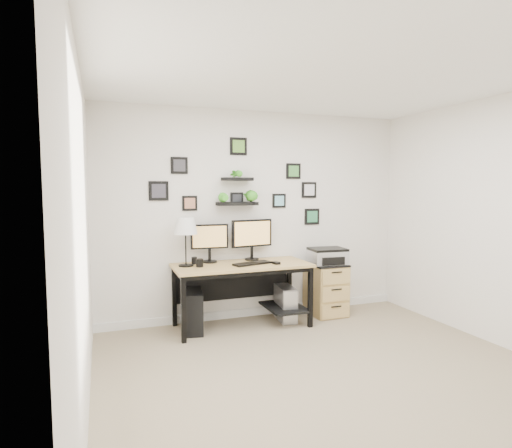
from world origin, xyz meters
name	(u,v)px	position (x,y,z in m)	size (l,w,h in m)	color
room	(258,311)	(0.00, 1.98, 0.05)	(4.00, 4.00, 4.00)	tan
desk	(244,274)	(-0.30, 1.67, 0.63)	(1.60, 0.70, 0.75)	tan
monitor_left	(210,240)	(-0.66, 1.87, 1.02)	(0.45, 0.19, 0.46)	black
monitor_right	(252,236)	(-0.12, 1.86, 1.05)	(0.54, 0.20, 0.50)	black
keyboard	(252,263)	(-0.23, 1.57, 0.76)	(0.46, 0.15, 0.02)	black
mouse	(276,263)	(0.05, 1.49, 0.76)	(0.06, 0.10, 0.03)	black
table_lamp	(185,227)	(-0.97, 1.73, 1.20)	(0.28, 0.28, 0.56)	black
mug	(200,263)	(-0.84, 1.62, 0.80)	(0.08, 0.08, 0.09)	black
pen_cup	(194,260)	(-0.86, 1.83, 0.79)	(0.07, 0.07, 0.08)	black
pc_tower_black	(193,311)	(-0.91, 1.66, 0.23)	(0.21, 0.47, 0.47)	black
pc_tower_grey	(286,303)	(0.25, 1.67, 0.21)	(0.23, 0.45, 0.42)	gray
file_cabinet	(326,289)	(0.85, 1.72, 0.34)	(0.43, 0.53, 0.67)	tan
printer	(328,256)	(0.84, 1.69, 0.77)	(0.47, 0.39, 0.20)	silver
wall_decor	(240,188)	(-0.25, 1.93, 1.65)	(2.22, 0.18, 1.11)	black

